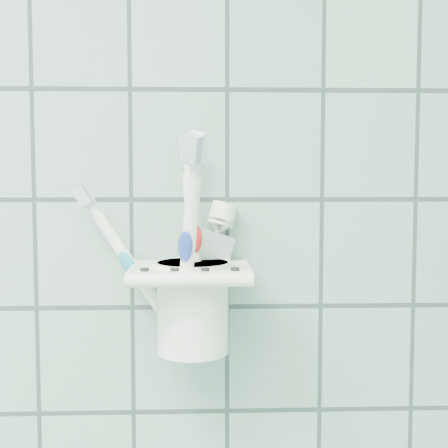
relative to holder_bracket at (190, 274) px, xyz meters
name	(u,v)px	position (x,y,z in m)	size (l,w,h in m)	color
holder_bracket	(190,274)	(0.00, 0.00, 0.00)	(0.11, 0.10, 0.03)	white
cup	(193,303)	(0.00, 0.00, -0.03)	(0.08, 0.08, 0.09)	white
toothbrush_pink	(181,249)	(-0.01, 0.01, 0.02)	(0.09, 0.03, 0.17)	white
toothbrush_blue	(200,240)	(0.01, -0.01, 0.03)	(0.03, 0.05, 0.20)	white
toothbrush_orange	(180,235)	(-0.01, 0.00, 0.04)	(0.03, 0.08, 0.21)	white
toothpaste_tube	(187,259)	(0.00, 0.01, 0.01)	(0.07, 0.04, 0.15)	silver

